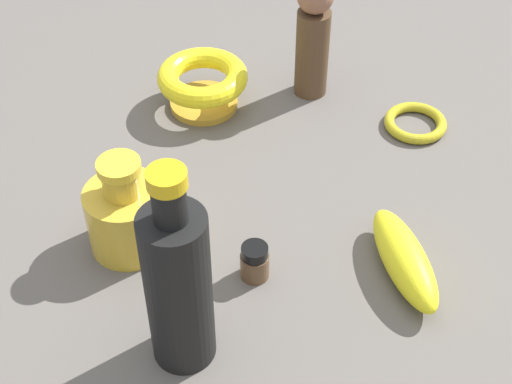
{
  "coord_description": "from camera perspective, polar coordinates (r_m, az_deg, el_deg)",
  "views": [
    {
      "loc": [
        0.57,
        0.33,
        0.68
      ],
      "look_at": [
        0.0,
        0.0,
        0.05
      ],
      "focal_mm": 54.11,
      "sensor_mm": 36.0,
      "label": 1
    }
  ],
  "objects": [
    {
      "name": "bottle_short",
      "position": [
        0.9,
        -9.56,
        -1.62
      ],
      "size": [
        0.09,
        0.09,
        0.13
      ],
      "color": "gold",
      "rests_on": "ground"
    },
    {
      "name": "bottle_tall",
      "position": [
        0.75,
        -5.78,
        -6.83
      ],
      "size": [
        0.07,
        0.07,
        0.25
      ],
      "color": "black",
      "rests_on": "ground"
    },
    {
      "name": "banana",
      "position": [
        0.89,
        10.92,
        -4.9
      ],
      "size": [
        0.14,
        0.14,
        0.05
      ],
      "primitive_type": "ellipsoid",
      "rotation": [
        0.0,
        0.0,
        0.78
      ],
      "color": "yellow",
      "rests_on": "ground"
    },
    {
      "name": "nail_polish_jar",
      "position": [
        0.87,
        -0.1,
        -5.17
      ],
      "size": [
        0.03,
        0.03,
        0.05
      ],
      "color": "brown",
      "rests_on": "ground"
    },
    {
      "name": "bowl",
      "position": [
        1.1,
        -3.96,
        8.16
      ],
      "size": [
        0.13,
        0.13,
        0.07
      ],
      "color": "gold",
      "rests_on": "ground"
    },
    {
      "name": "bangle",
      "position": [
        1.1,
        11.7,
        5.03
      ],
      "size": [
        0.09,
        0.09,
        0.01
      ],
      "primitive_type": "torus",
      "color": "gold",
      "rests_on": "ground"
    },
    {
      "name": "ground",
      "position": [
        0.95,
        0.0,
        -2.13
      ],
      "size": [
        2.0,
        2.0,
        0.0
      ],
      "primitive_type": "plane",
      "color": "#5B5651"
    },
    {
      "name": "person_figure_adult",
      "position": [
        1.1,
        4.24,
        11.43
      ],
      "size": [
        0.07,
        0.07,
        0.18
      ],
      "color": "#503824",
      "rests_on": "ground"
    }
  ]
}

